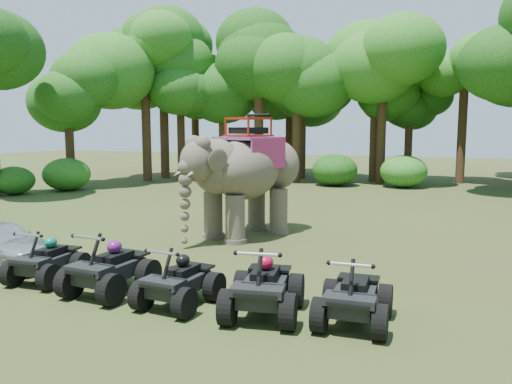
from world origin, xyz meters
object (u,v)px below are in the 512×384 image
atv_0 (47,255)px  atv_1 (110,262)px  atv_3 (264,280)px  atv_4 (354,289)px  atv_2 (179,275)px  elephant (246,176)px

atv_0 → atv_1: size_ratio=0.90×
atv_3 → atv_4: bearing=-3.3°
atv_1 → atv_4: atv_1 is taller
atv_0 → atv_2: 3.66m
atv_1 → atv_4: 5.19m
atv_0 → atv_3: size_ratio=0.90×
atv_0 → atv_4: bearing=-3.2°
atv_0 → atv_4: atv_4 is taller
atv_0 → atv_3: bearing=-5.2°
atv_2 → atv_4: 3.44m
elephant → atv_3: 7.21m
atv_3 → atv_1: bearing=170.1°
elephant → atv_1: 6.58m
elephant → atv_1: bearing=-71.3°
atv_4 → atv_1: bearing=179.6°
atv_2 → atv_4: size_ratio=0.97×
atv_3 → atv_4: size_ratio=1.07×
atv_0 → atv_2: atv_2 is taller
elephant → atv_4: 7.90m
atv_3 → atv_4: 1.68m
atv_1 → atv_3: (3.52, -0.03, -0.00)m
elephant → atv_3: (2.94, -6.45, -1.30)m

